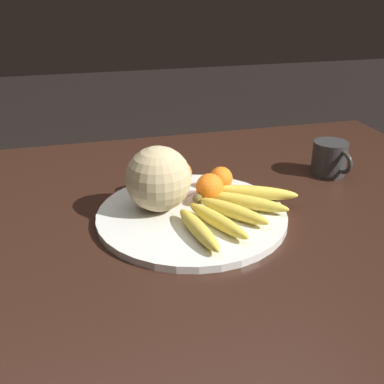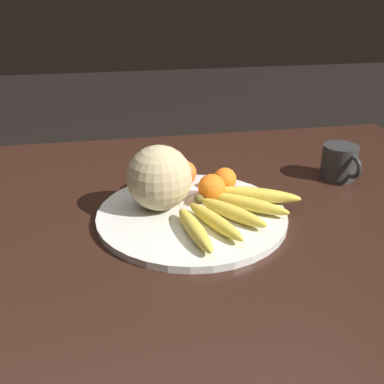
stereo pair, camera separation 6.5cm
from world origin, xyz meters
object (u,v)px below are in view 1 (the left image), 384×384
banana_bunch (231,209)px  orange_front_right (180,173)px  fruit_bowl (192,215)px  orange_front_left (221,178)px  melon (158,179)px  orange_mid_center (210,187)px  kitchen_table (178,251)px  produce_tag (180,195)px  ceramic_mug (330,158)px  orange_back_left (156,176)px

banana_bunch → orange_front_right: 0.20m
fruit_bowl → orange_front_left: size_ratio=7.34×
fruit_bowl → melon: 0.11m
melon → orange_mid_center: 0.13m
orange_front_left → orange_front_right: (0.09, -0.05, 0.00)m
kitchen_table → fruit_bowl: bearing=176.2°
fruit_bowl → banana_bunch: size_ratio=1.41×
banana_bunch → kitchen_table: bearing=-147.3°
melon → produce_tag: size_ratio=1.41×
kitchen_table → banana_bunch: banana_bunch is taller
orange_mid_center → ceramic_mug: 0.38m
orange_mid_center → produce_tag: orange_mid_center is taller
banana_bunch → orange_back_left: bearing=179.1°
orange_back_left → produce_tag: (-0.05, 0.05, -0.03)m
kitchen_table → banana_bunch: 0.16m
banana_bunch → orange_front_right: size_ratio=4.90×
banana_bunch → orange_mid_center: size_ratio=4.63×
kitchen_table → orange_back_left: bearing=-81.0°
produce_tag → orange_front_right: bearing=-133.9°
orange_front_left → produce_tag: 0.11m
melon → produce_tag: (-0.06, -0.05, -0.07)m
orange_front_left → orange_front_right: bearing=-30.4°
banana_bunch → orange_front_left: size_ratio=5.22×
fruit_bowl → orange_mid_center: 0.08m
kitchen_table → ceramic_mug: (-0.46, -0.15, 0.13)m
fruit_bowl → orange_front_right: orange_front_right is taller
melon → orange_mid_center: bearing=-174.4°
orange_mid_center → orange_back_left: orange_back_left is taller
orange_front_right → produce_tag: 0.07m
orange_front_left → ceramic_mug: (-0.33, -0.05, 0.00)m
produce_tag → ceramic_mug: size_ratio=0.81×
produce_tag → banana_bunch: bearing=92.1°
banana_bunch → orange_front_left: bearing=134.1°
orange_mid_center → kitchen_table: bearing=28.8°
fruit_bowl → melon: melon is taller
kitchen_table → orange_front_right: (-0.04, -0.15, 0.13)m
kitchen_table → fruit_bowl: (-0.03, 0.00, 0.09)m
fruit_bowl → produce_tag: size_ratio=4.08×
orange_front_right → orange_back_left: (0.06, 0.01, 0.00)m
orange_front_right → orange_mid_center: (-0.05, 0.10, 0.00)m
orange_mid_center → fruit_bowl: bearing=42.0°
kitchen_table → melon: melon is taller
orange_mid_center → produce_tag: 0.08m
fruit_bowl → orange_back_left: bearing=-69.2°
orange_back_left → produce_tag: size_ratio=0.66×
kitchen_table → orange_front_right: 0.20m
banana_bunch → produce_tag: (0.08, -0.13, -0.02)m
orange_back_left → ceramic_mug: (-0.48, -0.01, -0.00)m
fruit_bowl → kitchen_table: bearing=-3.8°
ceramic_mug → melon: bearing=12.9°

